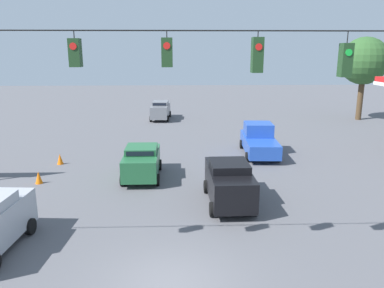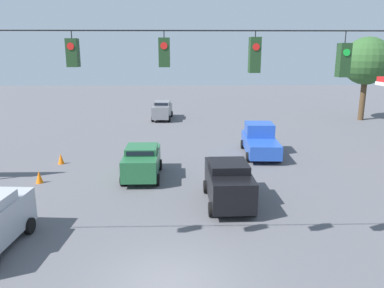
% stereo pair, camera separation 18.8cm
% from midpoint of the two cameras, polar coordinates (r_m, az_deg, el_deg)
% --- Properties ---
extents(ground_plane, '(140.00, 140.00, 0.00)m').
position_cam_midpoint_polar(ground_plane, '(12.30, -3.92, -20.78)').
color(ground_plane, '#56565B').
extents(overhead_signal_span, '(23.94, 0.38, 8.28)m').
position_cam_midpoint_polar(overhead_signal_span, '(11.41, -3.34, 5.92)').
color(overhead_signal_span, slate).
rests_on(overhead_signal_span, ground_plane).
extents(pickup_truck_blue_oncoming_far, '(2.48, 5.50, 2.12)m').
position_cam_midpoint_polar(pickup_truck_blue_oncoming_far, '(26.40, 9.97, 0.54)').
color(pickup_truck_blue_oncoming_far, '#234CB2').
rests_on(pickup_truck_blue_oncoming_far, ground_plane).
extents(sedan_black_crossing_near, '(2.17, 4.39, 2.03)m').
position_cam_midpoint_polar(sedan_black_crossing_near, '(17.68, 5.35, -5.77)').
color(sedan_black_crossing_near, black).
rests_on(sedan_black_crossing_near, ground_plane).
extents(sedan_grey_withflow_deep, '(2.12, 4.68, 1.91)m').
position_cam_midpoint_polar(sedan_grey_withflow_deep, '(39.73, -4.95, 5.20)').
color(sedan_grey_withflow_deep, slate).
rests_on(sedan_grey_withflow_deep, ground_plane).
extents(sedan_green_withflow_mid, '(2.09, 4.20, 1.83)m').
position_cam_midpoint_polar(sedan_green_withflow_mid, '(21.38, -7.89, -2.61)').
color(sedan_green_withflow_mid, '#236038').
rests_on(sedan_green_withflow_mid, ground_plane).
extents(traffic_cone_nearest, '(0.39, 0.39, 0.68)m').
position_cam_midpoint_polar(traffic_cone_nearest, '(18.94, -26.19, -8.15)').
color(traffic_cone_nearest, orange).
rests_on(traffic_cone_nearest, ground_plane).
extents(traffic_cone_second, '(0.39, 0.39, 0.68)m').
position_cam_midpoint_polar(traffic_cone_second, '(22.07, -22.55, -4.73)').
color(traffic_cone_second, orange).
rests_on(traffic_cone_second, ground_plane).
extents(traffic_cone_third, '(0.39, 0.39, 0.68)m').
position_cam_midpoint_polar(traffic_cone_third, '(25.28, -19.67, -2.17)').
color(traffic_cone_third, orange).
rests_on(traffic_cone_third, ground_plane).
extents(tree_horizon_left, '(4.79, 4.79, 8.45)m').
position_cam_midpoint_polar(tree_horizon_left, '(42.71, 24.64, 11.38)').
color(tree_horizon_left, '#4C3823').
rests_on(tree_horizon_left, ground_plane).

